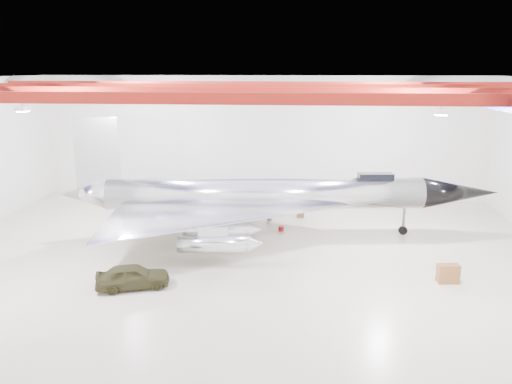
# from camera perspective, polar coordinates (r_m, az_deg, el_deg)

# --- Properties ---
(floor) EXTENTS (40.00, 40.00, 0.00)m
(floor) POSITION_cam_1_polar(r_m,az_deg,el_deg) (31.98, -1.73, -7.33)
(floor) COLOR beige
(floor) RESTS_ON ground
(wall_back) EXTENTS (40.00, 0.00, 40.00)m
(wall_back) POSITION_cam_1_polar(r_m,az_deg,el_deg) (45.13, 0.64, 6.18)
(wall_back) COLOR silver
(wall_back) RESTS_ON floor
(ceiling) EXTENTS (40.00, 40.00, 0.00)m
(ceiling) POSITION_cam_1_polar(r_m,az_deg,el_deg) (29.81, -1.88, 12.78)
(ceiling) COLOR #0A0F38
(ceiling) RESTS_ON wall_back
(ceiling_structure) EXTENTS (39.50, 29.50, 1.08)m
(ceiling_structure) POSITION_cam_1_polar(r_m,az_deg,el_deg) (29.83, -1.87, 11.48)
(ceiling_structure) COLOR maroon
(ceiling_structure) RESTS_ON ceiling
(jet_aircraft) EXTENTS (30.82, 19.48, 8.41)m
(jet_aircraft) POSITION_cam_1_polar(r_m,az_deg,el_deg) (35.01, 0.99, -0.69)
(jet_aircraft) COLOR silver
(jet_aircraft) RESTS_ON floor
(jeep) EXTENTS (4.22, 2.76, 1.33)m
(jeep) POSITION_cam_1_polar(r_m,az_deg,el_deg) (28.17, -13.91, -9.33)
(jeep) COLOR #323019
(jeep) RESTS_ON floor
(desk) EXTENTS (1.22, 0.69, 1.07)m
(desk) POSITION_cam_1_polar(r_m,az_deg,el_deg) (30.00, 21.10, -8.69)
(desk) COLOR brown
(desk) RESTS_ON floor
(crate_ply) EXTENTS (0.68, 0.59, 0.41)m
(crate_ply) POSITION_cam_1_polar(r_m,az_deg,el_deg) (35.56, -5.70, -4.82)
(crate_ply) COLOR olive
(crate_ply) RESTS_ON floor
(toolbox_red) EXTENTS (0.47, 0.38, 0.31)m
(toolbox_red) POSITION_cam_1_polar(r_m,az_deg,el_deg) (39.64, -1.12, -2.84)
(toolbox_red) COLOR #A6101A
(toolbox_red) RESTS_ON floor
(engine_drum) EXTENTS (0.58, 0.58, 0.42)m
(engine_drum) POSITION_cam_1_polar(r_m,az_deg,el_deg) (34.96, -1.27, -5.08)
(engine_drum) COLOR #59595B
(engine_drum) RESTS_ON floor
(parts_bin) EXTENTS (0.61, 0.50, 0.42)m
(parts_bin) POSITION_cam_1_polar(r_m,az_deg,el_deg) (40.14, 5.11, -2.60)
(parts_bin) COLOR olive
(parts_bin) RESTS_ON floor
(crate_small) EXTENTS (0.48, 0.41, 0.30)m
(crate_small) POSITION_cam_1_polar(r_m,az_deg,el_deg) (41.88, -11.08, -2.19)
(crate_small) COLOR #59595B
(crate_small) RESTS_ON floor
(tool_chest) EXTENTS (0.52, 0.52, 0.37)m
(tool_chest) POSITION_cam_1_polar(r_m,az_deg,el_deg) (36.72, 2.89, -4.19)
(tool_chest) COLOR #A6101A
(tool_chest) RESTS_ON floor
(oil_barrel) EXTENTS (0.63, 0.55, 0.37)m
(oil_barrel) POSITION_cam_1_polar(r_m,az_deg,el_deg) (37.31, -2.31, -3.88)
(oil_barrel) COLOR olive
(oil_barrel) RESTS_ON floor
(spares_box) EXTENTS (0.54, 0.54, 0.37)m
(spares_box) POSITION_cam_1_polar(r_m,az_deg,el_deg) (39.12, 1.56, -3.03)
(spares_box) COLOR #59595B
(spares_box) RESTS_ON floor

